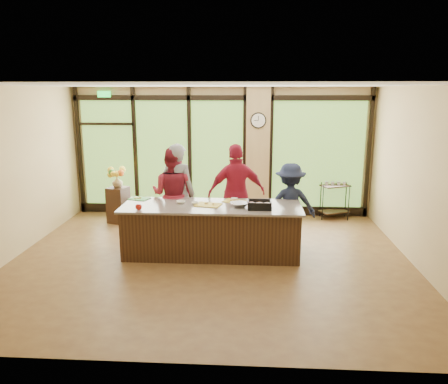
# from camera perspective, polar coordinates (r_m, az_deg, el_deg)

# --- Properties ---
(floor) EXTENTS (7.00, 7.00, 0.00)m
(floor) POSITION_cam_1_polar(r_m,az_deg,el_deg) (7.79, -1.80, -8.86)
(floor) COLOR #55371E
(floor) RESTS_ON ground
(ceiling) EXTENTS (7.00, 7.00, 0.00)m
(ceiling) POSITION_cam_1_polar(r_m,az_deg,el_deg) (7.22, -1.97, 13.78)
(ceiling) COLOR white
(ceiling) RESTS_ON back_wall
(back_wall) EXTENTS (7.00, 0.00, 7.00)m
(back_wall) POSITION_cam_1_polar(r_m,az_deg,el_deg) (10.31, -0.33, 5.25)
(back_wall) COLOR tan
(back_wall) RESTS_ON floor
(left_wall) EXTENTS (0.00, 6.00, 6.00)m
(left_wall) POSITION_cam_1_polar(r_m,az_deg,el_deg) (8.44, -26.29, 2.09)
(left_wall) COLOR tan
(left_wall) RESTS_ON floor
(right_wall) EXTENTS (0.00, 6.00, 6.00)m
(right_wall) POSITION_cam_1_polar(r_m,az_deg,el_deg) (7.85, 24.47, 1.54)
(right_wall) COLOR tan
(right_wall) RESTS_ON floor
(window_wall) EXTENTS (6.90, 0.12, 3.00)m
(window_wall) POSITION_cam_1_polar(r_m,az_deg,el_deg) (10.27, 0.57, 4.62)
(window_wall) COLOR tan
(window_wall) RESTS_ON floor
(island_base) EXTENTS (3.10, 1.00, 0.88)m
(island_base) POSITION_cam_1_polar(r_m,az_deg,el_deg) (7.92, -1.62, -5.10)
(island_base) COLOR #321E10
(island_base) RESTS_ON floor
(countertop) EXTENTS (3.20, 1.10, 0.04)m
(countertop) POSITION_cam_1_polar(r_m,az_deg,el_deg) (7.79, -1.64, -1.88)
(countertop) COLOR gray
(countertop) RESTS_ON island_base
(wall_clock) EXTENTS (0.36, 0.04, 0.36)m
(wall_clock) POSITION_cam_1_polar(r_m,az_deg,el_deg) (10.08, 4.50, 9.31)
(wall_clock) COLOR black
(wall_clock) RESTS_ON window_wall
(cook_left) EXTENTS (0.82, 0.66, 1.94)m
(cook_left) POSITION_cam_1_polar(r_m,az_deg,el_deg) (8.55, -6.04, -0.10)
(cook_left) COLOR gray
(cook_left) RESTS_ON floor
(cook_midleft) EXTENTS (1.05, 0.90, 1.87)m
(cook_midleft) POSITION_cam_1_polar(r_m,az_deg,el_deg) (8.57, -6.64, -0.34)
(cook_midleft) COLOR maroon
(cook_midleft) RESTS_ON floor
(cook_midright) EXTENTS (1.21, 0.73, 1.93)m
(cook_midright) POSITION_cam_1_polar(r_m,az_deg,el_deg) (8.48, 1.65, -0.18)
(cook_midright) COLOR maroon
(cook_midright) RESTS_ON floor
(cook_right) EXTENTS (1.07, 0.68, 1.58)m
(cook_right) POSITION_cam_1_polar(r_m,az_deg,el_deg) (8.48, 8.58, -1.55)
(cook_right) COLOR #171D34
(cook_right) RESTS_ON floor
(roasting_pan) EXTENTS (0.42, 0.33, 0.07)m
(roasting_pan) POSITION_cam_1_polar(r_m,az_deg,el_deg) (7.58, 4.66, -1.92)
(roasting_pan) COLOR black
(roasting_pan) RESTS_ON countertop
(mixing_bowl) EXTENTS (0.39, 0.39, 0.07)m
(mixing_bowl) POSITION_cam_1_polar(r_m,az_deg,el_deg) (7.69, 1.99, -1.65)
(mixing_bowl) COLOR silver
(mixing_bowl) RESTS_ON countertop
(cutting_board_left) EXTENTS (0.42, 0.36, 0.01)m
(cutting_board_left) POSITION_cam_1_polar(r_m,az_deg,el_deg) (8.39, -11.00, -0.85)
(cutting_board_left) COLOR green
(cutting_board_left) RESTS_ON countertop
(cutting_board_center) EXTENTS (0.50, 0.42, 0.01)m
(cutting_board_center) POSITION_cam_1_polar(r_m,az_deg,el_deg) (7.79, -2.08, -1.67)
(cutting_board_center) COLOR gold
(cutting_board_center) RESTS_ON countertop
(cutting_board_right) EXTENTS (0.47, 0.42, 0.01)m
(cutting_board_right) POSITION_cam_1_polar(r_m,az_deg,el_deg) (8.05, 1.38, -1.20)
(cutting_board_right) COLOR gold
(cutting_board_right) RESTS_ON countertop
(prep_bowl_near) EXTENTS (0.18, 0.18, 0.05)m
(prep_bowl_near) POSITION_cam_1_polar(r_m,az_deg,el_deg) (7.94, -5.67, -1.32)
(prep_bowl_near) COLOR white
(prep_bowl_near) RESTS_ON countertop
(prep_bowl_mid) EXTENTS (0.16, 0.16, 0.04)m
(prep_bowl_mid) POSITION_cam_1_polar(r_m,az_deg,el_deg) (7.86, -3.81, -1.48)
(prep_bowl_mid) COLOR white
(prep_bowl_mid) RESTS_ON countertop
(prep_bowl_far) EXTENTS (0.14, 0.14, 0.03)m
(prep_bowl_far) POSITION_cam_1_polar(r_m,az_deg,el_deg) (8.16, 1.34, -0.92)
(prep_bowl_far) COLOR white
(prep_bowl_far) RESTS_ON countertop
(red_ramekin) EXTENTS (0.14, 0.14, 0.09)m
(red_ramekin) POSITION_cam_1_polar(r_m,az_deg,el_deg) (7.61, -11.09, -1.99)
(red_ramekin) COLOR red
(red_ramekin) RESTS_ON countertop
(flower_stand) EXTENTS (0.50, 0.50, 0.81)m
(flower_stand) POSITION_cam_1_polar(r_m,az_deg,el_deg) (10.11, -13.61, -1.63)
(flower_stand) COLOR #321E10
(flower_stand) RESTS_ON floor
(flower_vase) EXTENTS (0.31, 0.31, 0.24)m
(flower_vase) POSITION_cam_1_polar(r_m,az_deg,el_deg) (9.99, -13.77, 1.28)
(flower_vase) COLOR #8E764D
(flower_vase) RESTS_ON flower_stand
(bar_cart) EXTENTS (0.73, 0.60, 0.88)m
(bar_cart) POSITION_cam_1_polar(r_m,az_deg,el_deg) (10.41, 14.26, -0.55)
(bar_cart) COLOR #321E10
(bar_cart) RESTS_ON floor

